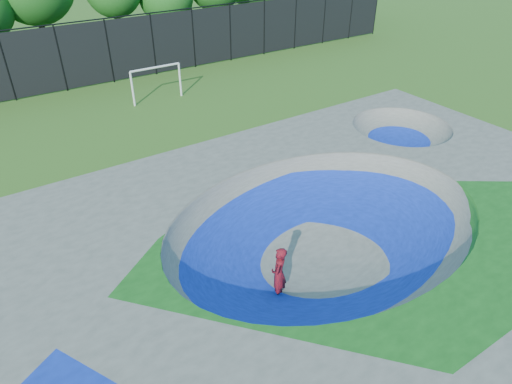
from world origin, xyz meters
TOP-DOWN VIEW (x-y plane):
  - ground at (0.00, 0.00)m, footprint 120.00×120.00m
  - skate_deck at (0.00, 0.00)m, footprint 22.00×14.00m
  - skater at (-2.47, -0.78)m, footprint 0.77×0.76m
  - skateboard at (-2.47, -0.78)m, footprint 0.73×0.68m
  - soccer_goal at (1.09, 16.23)m, footprint 3.11×0.12m
  - fence at (0.00, 21.00)m, footprint 48.09×0.09m

SIDE VIEW (x-z plane):
  - ground at x=0.00m, z-range 0.00..0.00m
  - skateboard at x=-2.47m, z-range 0.00..0.05m
  - skate_deck at x=0.00m, z-range 0.00..1.50m
  - skater at x=-2.47m, z-range 0.00..1.79m
  - soccer_goal at x=1.09m, z-range 0.40..2.45m
  - fence at x=0.00m, z-range 0.08..4.12m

